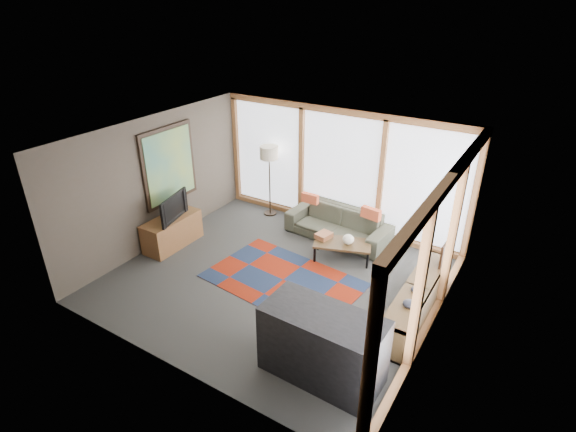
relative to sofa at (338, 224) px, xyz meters
The scene contains 17 objects.
ground 1.99m from the sofa, 97.73° to the right, with size 5.50×5.50×0.00m, color #31322F.
room_envelope 1.86m from the sofa, 80.58° to the right, with size 5.52×5.02×2.62m.
rug 1.94m from the sofa, 94.13° to the right, with size 2.66×1.71×0.01m, color maroon.
sofa is the anchor object (origin of this frame).
pillow_left 0.80m from the sofa, behind, with size 0.37×0.11×0.20m, color #D0522F.
pillow_right 0.81m from the sofa, ahead, with size 0.41×0.12×0.22m, color #D0522F.
floor_lamp 1.90m from the sofa, behind, with size 0.41×0.41×1.63m, color black, non-canonical shape.
coffee_table 0.84m from the sofa, 58.26° to the right, with size 1.07×0.54×0.36m, color #352410, non-canonical shape.
book_stack 0.74m from the sofa, 86.60° to the right, with size 0.24×0.30×0.10m, color brown.
vase 0.89m from the sofa, 51.91° to the right, with size 0.22×0.22×0.19m, color silver.
bookshelf 2.72m from the sofa, 37.18° to the right, with size 0.42×2.30×0.58m, color #352410, non-canonical shape.
bowl_a 3.13m from the sofa, 45.13° to the right, with size 0.19×0.19×0.10m, color black.
bowl_b 2.84m from the sofa, 39.87° to the right, with size 0.15×0.15×0.08m, color black.
shelf_picture 2.50m from the sofa, 20.22° to the right, with size 0.04×0.31×0.41m, color black.
tv_console 3.38m from the sofa, 143.15° to the right, with size 0.51×1.23×0.61m, color brown.
television 3.40m from the sofa, 142.20° to the right, with size 0.91×0.12×0.52m, color black.
bar_counter 3.80m from the sofa, 67.14° to the right, with size 1.60×0.74×1.01m, color black.
Camera 1 is at (3.70, -5.58, 4.66)m, focal length 28.00 mm.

